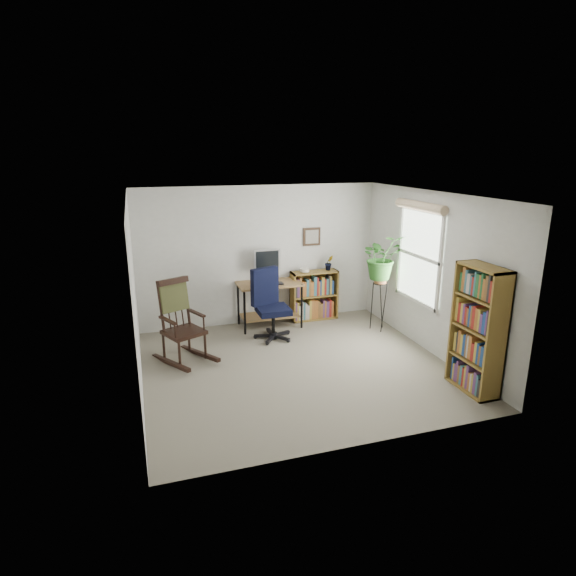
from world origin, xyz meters
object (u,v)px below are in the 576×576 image
object	(u,v)px
rocking_chair	(183,321)
low_bookshelf	(314,295)
office_chair	(273,305)
desk	(270,305)
tall_bookshelf	(478,330)

from	to	relation	value
rocking_chair	low_bookshelf	xyz separation A→B (m)	(2.43, 1.14, -0.17)
office_chair	rocking_chair	bearing A→B (deg)	177.28
desk	rocking_chair	size ratio (longest dim) A/B	0.88
office_chair	low_bookshelf	distance (m)	1.20
tall_bookshelf	rocking_chair	bearing A→B (deg)	149.52
desk	office_chair	bearing A→B (deg)	-99.99
desk	low_bookshelf	distance (m)	0.88
desk	office_chair	distance (m)	0.62
desk	office_chair	world-z (taller)	office_chair
office_chair	desk	bearing A→B (deg)	60.57
desk	low_bookshelf	world-z (taller)	low_bookshelf
tall_bookshelf	desk	bearing A→B (deg)	121.30
low_bookshelf	tall_bookshelf	xyz separation A→B (m)	(0.97, -3.14, 0.37)
rocking_chair	desk	bearing A→B (deg)	8.25
rocking_chair	low_bookshelf	distance (m)	2.69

